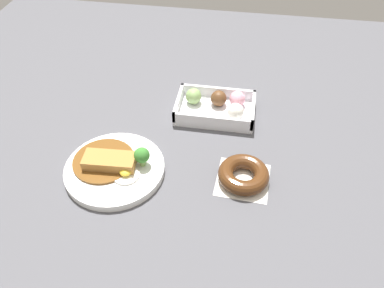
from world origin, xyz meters
name	(u,v)px	position (x,y,z in m)	size (l,w,h in m)	color
ground_plane	(159,147)	(0.00, 0.00, 0.00)	(1.60, 1.60, 0.00)	#4C4C51
curry_plate	(115,167)	(0.08, 0.10, 0.02)	(0.23, 0.23, 0.07)	white
donut_box	(217,106)	(-0.13, -0.16, 0.02)	(0.21, 0.14, 0.06)	white
chocolate_ring_donut	(243,175)	(-0.22, 0.08, 0.02)	(0.13, 0.13, 0.04)	white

